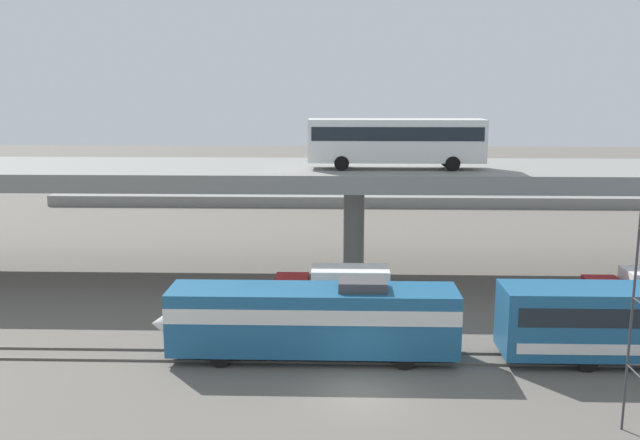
{
  "coord_description": "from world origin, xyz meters",
  "views": [
    {
      "loc": [
        -0.93,
        -29.41,
        13.7
      ],
      "look_at": [
        -2.45,
        19.43,
        4.19
      ],
      "focal_mm": 38.93,
      "sensor_mm": 36.0,
      "label": 1
    }
  ],
  "objects": [
    {
      "name": "ground_plane",
      "position": [
        0.0,
        0.0,
        0.0
      ],
      "size": [
        260.0,
        260.0,
        0.0
      ],
      "primitive_type": "plane",
      "color": "#605B54"
    },
    {
      "name": "rail_strip_near",
      "position": [
        0.0,
        3.28,
        0.06
      ],
      "size": [
        110.0,
        0.12,
        0.12
      ],
      "primitive_type": "cube",
      "color": "#59544C",
      "rests_on": "ground_plane"
    },
    {
      "name": "rail_strip_far",
      "position": [
        0.0,
        4.72,
        0.06
      ],
      "size": [
        110.0,
        0.12,
        0.12
      ],
      "primitive_type": "cube",
      "color": "#59544C",
      "rests_on": "ground_plane"
    },
    {
      "name": "train_locomotive",
      "position": [
        -3.05,
        4.0,
        2.19
      ],
      "size": [
        15.51,
        3.04,
        4.18
      ],
      "rotation": [
        0.0,
        0.0,
        3.14
      ],
      "color": "#1E5984",
      "rests_on": "ground_plane"
    },
    {
      "name": "highway_overpass",
      "position": [
        0.0,
        20.0,
        7.29
      ],
      "size": [
        96.0,
        11.34,
        8.03
      ],
      "color": "gray",
      "rests_on": "ground_plane"
    },
    {
      "name": "transit_bus_on_overpass",
      "position": [
        2.79,
        18.34,
        10.1
      ],
      "size": [
        12.0,
        2.68,
        3.4
      ],
      "rotation": [
        0.0,
        0.0,
        3.14
      ],
      "color": "silver",
      "rests_on": "highway_overpass"
    },
    {
      "name": "service_truck_west",
      "position": [
        -1.25,
        10.5,
        1.64
      ],
      "size": [
        6.8,
        2.46,
        3.04
      ],
      "rotation": [
        0.0,
        0.0,
        3.14
      ],
      "color": "maroon",
      "rests_on": "ground_plane"
    },
    {
      "name": "pier_parking_lot",
      "position": [
        0.0,
        55.0,
        0.6
      ],
      "size": [
        69.57,
        13.46,
        1.21
      ],
      "primitive_type": "cube",
      "color": "gray",
      "rests_on": "ground_plane"
    },
    {
      "name": "parked_car_0",
      "position": [
        9.49,
        53.0,
        1.98
      ],
      "size": [
        4.62,
        1.82,
        1.5
      ],
      "color": "silver",
      "rests_on": "pier_parking_lot"
    },
    {
      "name": "parked_car_1",
      "position": [
        -24.17,
        56.41,
        1.98
      ],
      "size": [
        4.46,
        1.9,
        1.5
      ],
      "color": "#B7B7BC",
      "rests_on": "pier_parking_lot"
    },
    {
      "name": "parked_car_2",
      "position": [
        15.76,
        53.02,
        1.98
      ],
      "size": [
        4.23,
        1.94,
        1.5
      ],
      "color": "#B7B7BC",
      "rests_on": "pier_parking_lot"
    },
    {
      "name": "parked_car_3",
      "position": [
        -17.08,
        57.18,
        1.98
      ],
      "size": [
        4.35,
        1.89,
        1.5
      ],
      "color": "#515459",
      "rests_on": "pier_parking_lot"
    },
    {
      "name": "parked_car_4",
      "position": [
        22.01,
        56.35,
        1.98
      ],
      "size": [
        4.25,
        1.82,
        1.5
      ],
      "rotation": [
        0.0,
        0.0,
        3.14
      ],
      "color": "#0C4C26",
      "rests_on": "pier_parking_lot"
    },
    {
      "name": "parked_car_5",
      "position": [
        -16.12,
        54.21,
        1.98
      ],
      "size": [
        4.69,
        1.83,
        1.5
      ],
      "color": "navy",
      "rests_on": "pier_parking_lot"
    },
    {
      "name": "harbor_water",
      "position": [
        0.0,
        78.0,
        0.0
      ],
      "size": [
        140.0,
        36.0,
        0.01
      ],
      "primitive_type": "cube",
      "color": "navy",
      "rests_on": "ground_plane"
    }
  ]
}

